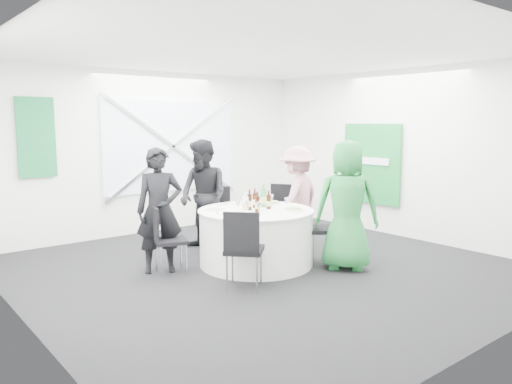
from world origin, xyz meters
TOP-DOWN VIEW (x-y plane):
  - floor at (0.00, 0.00)m, footprint 6.00×6.00m
  - ceiling at (0.00, 0.00)m, footprint 6.00×6.00m
  - wall_back at (0.00, 3.00)m, footprint 6.00×0.00m
  - wall_front at (0.00, -3.00)m, footprint 6.00×0.00m
  - wall_left at (-3.00, 0.00)m, footprint 0.00×6.00m
  - wall_right at (3.00, 0.00)m, footprint 0.00×6.00m
  - window_panel at (0.30, 2.96)m, footprint 2.60×0.03m
  - window_brace_a at (0.30, 2.92)m, footprint 2.63×0.05m
  - window_brace_b at (0.30, 2.92)m, footprint 2.63×0.05m
  - green_banner at (-2.00, 2.95)m, footprint 0.55×0.04m
  - green_sign at (2.94, 0.60)m, footprint 0.05×1.20m
  - banquet_table at (0.00, 0.20)m, footprint 1.56×1.56m
  - chair_back at (0.20, 1.31)m, footprint 0.49×0.50m
  - chair_back_left at (-1.17, 0.60)m, footprint 0.51×0.51m
  - chair_back_right at (1.06, 0.87)m, footprint 0.60×0.59m
  - chair_front_right at (0.82, -0.41)m, footprint 0.63×0.63m
  - chair_front_left at (-0.78, -0.53)m, footprint 0.60×0.60m
  - person_man_back_left at (-1.16, 0.73)m, footprint 0.70×0.60m
  - person_man_back at (-0.15, 1.26)m, footprint 0.56×0.87m
  - person_woman_pink at (1.11, 0.56)m, footprint 1.11×0.76m
  - person_woman_green at (0.80, -0.70)m, footprint 0.96×0.98m
  - plate_back at (0.03, 0.78)m, footprint 0.25×0.25m
  - plate_back_left at (-0.46, 0.51)m, footprint 0.27×0.27m
  - plate_back_right at (0.48, 0.43)m, footprint 0.27×0.27m
  - plate_front_right at (0.36, -0.15)m, footprint 0.30×0.30m
  - plate_front_left at (-0.45, -0.11)m, footprint 0.27×0.27m
  - napkin at (-0.43, -0.14)m, footprint 0.22×0.19m
  - beer_bottle_a at (-0.09, 0.23)m, footprint 0.06×0.06m
  - beer_bottle_b at (0.08, 0.32)m, footprint 0.06×0.06m
  - beer_bottle_c at (0.17, 0.13)m, footprint 0.06×0.06m
  - beer_bottle_d at (-0.10, 0.05)m, footprint 0.06×0.06m
  - green_water_bottle at (0.21, 0.29)m, footprint 0.08×0.08m
  - clear_water_bottle at (-0.24, 0.12)m, footprint 0.08×0.08m
  - wine_glass_a at (0.29, -0.09)m, footprint 0.07×0.07m
  - wine_glass_b at (-0.23, -0.13)m, footprint 0.07×0.07m
  - wine_glass_c at (-0.28, 0.01)m, footprint 0.07×0.07m
  - wine_glass_d at (-0.35, 0.14)m, footprint 0.07×0.07m
  - wine_glass_e at (0.33, 0.26)m, footprint 0.07×0.07m
  - fork_a at (0.13, 0.76)m, footprint 0.15×0.03m
  - knife_a at (-0.18, 0.75)m, footprint 0.15×0.02m
  - fork_b at (-0.41, 0.60)m, footprint 0.08×0.14m
  - knife_b at (-0.57, 0.28)m, footprint 0.08×0.14m
  - fork_c at (0.30, -0.29)m, footprint 0.11×0.12m
  - knife_c at (0.52, -0.04)m, footprint 0.11×0.12m

SIDE VIEW (x-z plane):
  - floor at x=0.00m, z-range 0.00..0.00m
  - banquet_table at x=0.00m, z-range 0.00..0.76m
  - chair_back_left at x=-1.17m, z-range 0.07..0.95m
  - chair_back at x=0.20m, z-range 0.08..1.00m
  - chair_front_left at x=-0.78m, z-range 0.08..1.02m
  - chair_back_right at x=1.06m, z-range 0.08..1.03m
  - chair_front_right at x=0.82m, z-range 0.09..1.08m
  - fork_a at x=0.13m, z-range 0.76..0.77m
  - knife_a at x=-0.18m, z-range 0.76..0.77m
  - fork_b at x=-0.41m, z-range 0.76..0.77m
  - knife_b at x=-0.57m, z-range 0.76..0.77m
  - fork_c at x=0.30m, z-range 0.76..0.77m
  - knife_c at x=0.52m, z-range 0.76..0.77m
  - plate_back at x=0.03m, z-range 0.76..0.77m
  - plate_back_left at x=-0.46m, z-range 0.76..0.77m
  - plate_front_left at x=-0.45m, z-range 0.76..0.77m
  - plate_front_right at x=0.36m, z-range 0.76..0.80m
  - plate_back_right at x=0.48m, z-range 0.76..0.80m
  - person_woman_pink at x=1.11m, z-range 0.00..1.56m
  - napkin at x=-0.43m, z-range 0.78..0.82m
  - person_man_back_left at x=-1.16m, z-range 0.00..1.61m
  - person_man_back at x=-0.15m, z-range 0.00..1.68m
  - person_woman_green at x=0.80m, z-range 0.00..1.71m
  - beer_bottle_c at x=0.17m, z-range 0.73..0.98m
  - beer_bottle_b at x=0.08m, z-range 0.73..1.00m
  - beer_bottle_d at x=-0.10m, z-range 0.73..1.00m
  - clear_water_bottle at x=-0.24m, z-range 0.73..1.00m
  - beer_bottle_a at x=-0.09m, z-range 0.73..1.00m
  - wine_glass_a at x=0.29m, z-range 0.80..0.97m
  - wine_glass_b at x=-0.23m, z-range 0.80..0.97m
  - wine_glass_c at x=-0.28m, z-range 0.80..0.97m
  - wine_glass_d at x=-0.35m, z-range 0.80..0.97m
  - wine_glass_e at x=0.33m, z-range 0.80..0.97m
  - green_water_bottle at x=0.21m, z-range 0.73..1.04m
  - green_sign at x=2.94m, z-range 0.50..1.90m
  - wall_back at x=0.00m, z-range -1.60..4.40m
  - wall_front at x=0.00m, z-range -1.60..4.40m
  - wall_left at x=-3.00m, z-range -1.60..4.40m
  - wall_right at x=3.00m, z-range -1.60..4.40m
  - window_panel at x=0.30m, z-range 0.70..2.30m
  - window_brace_a at x=0.30m, z-range 0.58..2.42m
  - window_brace_b at x=0.30m, z-range 0.58..2.42m
  - green_banner at x=-2.00m, z-range 1.10..2.30m
  - ceiling at x=0.00m, z-range 2.80..2.80m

